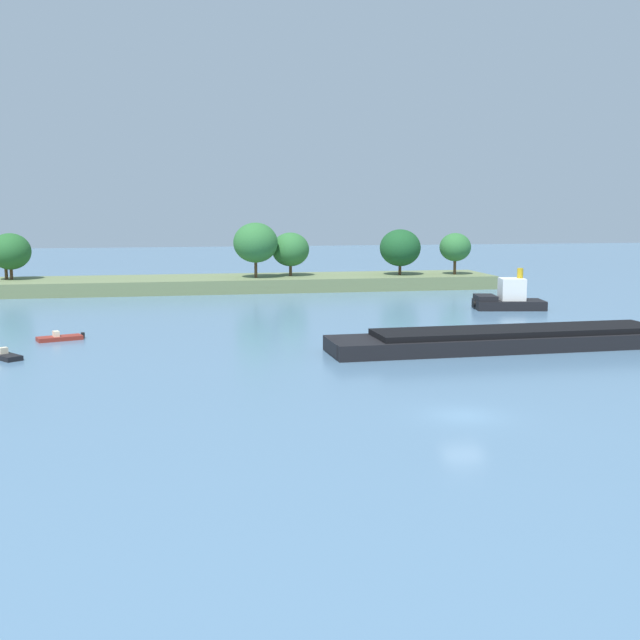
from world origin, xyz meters
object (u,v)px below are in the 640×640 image
object	(u,v)px
small_motorboat	(60,338)
fishing_skiff	(1,355)
tugboat	(508,299)
cargo_barge	(541,337)

from	to	relation	value
small_motorboat	fishing_skiff	size ratio (longest dim) A/B	0.93
tugboat	cargo_barge	size ratio (longest dim) A/B	0.24
tugboat	cargo_barge	world-z (taller)	cargo_barge
tugboat	small_motorboat	bearing A→B (deg)	-164.79
tugboat	small_motorboat	size ratio (longest dim) A/B	2.01
tugboat	fishing_skiff	world-z (taller)	tugboat
tugboat	fishing_skiff	distance (m)	57.38
small_motorboat	tugboat	bearing A→B (deg)	15.21
tugboat	cargo_barge	bearing A→B (deg)	-107.42
tugboat	fishing_skiff	size ratio (longest dim) A/B	1.88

